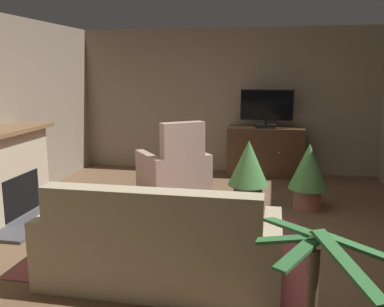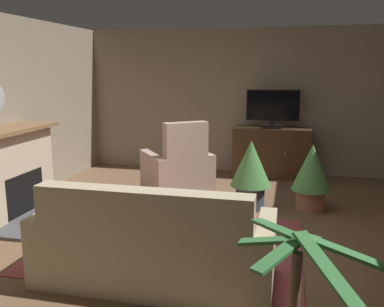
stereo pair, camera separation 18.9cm
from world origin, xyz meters
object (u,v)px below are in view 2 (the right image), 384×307
object	(u,v)px
tv_cabinet	(271,154)
folded_newspaper	(179,199)
television	(273,108)
potted_plant_small_fern_corner	(312,174)
sofa_floral	(153,250)
armchair_by_fireplace	(178,172)
tv_remote	(185,200)
cat	(84,223)
fireplace	(10,174)
coffee_table	(180,205)
potted_plant_leafy_by_curtain	(251,170)

from	to	relation	value
tv_cabinet	folded_newspaper	world-z (taller)	tv_cabinet
television	potted_plant_small_fern_corner	bearing A→B (deg)	-69.90
folded_newspaper	sofa_floral	size ratio (longest dim) A/B	0.14
potted_plant_small_fern_corner	armchair_by_fireplace	bearing A→B (deg)	170.17
tv_remote	cat	world-z (taller)	tv_remote
fireplace	television	distance (m)	4.32
cat	folded_newspaper	bearing A→B (deg)	10.09
fireplace	television	bearing A→B (deg)	41.06
sofa_floral	potted_plant_small_fern_corner	size ratio (longest dim) A/B	2.31
fireplace	armchair_by_fireplace	xyz separation A→B (m)	(1.87, 1.45, -0.21)
television	sofa_floral	distance (m)	4.30
coffee_table	fireplace	bearing A→B (deg)	175.23
fireplace	tv_cabinet	world-z (taller)	fireplace
fireplace	armchair_by_fireplace	distance (m)	2.38
cat	armchair_by_fireplace	bearing A→B (deg)	68.72
coffee_table	armchair_by_fireplace	bearing A→B (deg)	105.66
cat	coffee_table	bearing A→B (deg)	5.86
potted_plant_small_fern_corner	potted_plant_leafy_by_curtain	size ratio (longest dim) A/B	0.96
potted_plant_small_fern_corner	cat	world-z (taller)	potted_plant_small_fern_corner
sofa_floral	potted_plant_small_fern_corner	world-z (taller)	sofa_floral
folded_newspaper	armchair_by_fireplace	distance (m)	1.62
cat	fireplace	bearing A→B (deg)	165.22
fireplace	folded_newspaper	xyz separation A→B (m)	(2.30, -0.11, -0.13)
fireplace	television	world-z (taller)	television
coffee_table	cat	size ratio (longest dim) A/B	1.43
tv_cabinet	potted_plant_small_fern_corner	size ratio (longest dim) A/B	1.47
potted_plant_leafy_by_curtain	potted_plant_small_fern_corner	bearing A→B (deg)	8.36
potted_plant_small_fern_corner	cat	size ratio (longest dim) A/B	1.44
tv_remote	potted_plant_small_fern_corner	size ratio (longest dim) A/B	0.19
coffee_table	sofa_floral	size ratio (longest dim) A/B	0.43
coffee_table	potted_plant_leafy_by_curtain	bearing A→B (deg)	59.84
tv_remote	sofa_floral	xyz separation A→B (m)	(-0.01, -1.15, -0.11)
sofa_floral	cat	distance (m)	1.58
folded_newspaper	sofa_floral	xyz separation A→B (m)	(0.07, -1.20, -0.10)
coffee_table	folded_newspaper	bearing A→B (deg)	108.38
sofa_floral	potted_plant_leafy_by_curtain	size ratio (longest dim) A/B	2.21
television	armchair_by_fireplace	bearing A→B (deg)	-134.86
tv_cabinet	cat	world-z (taller)	tv_cabinet
armchair_by_fireplace	television	bearing A→B (deg)	45.14
tv_cabinet	television	distance (m)	0.82
sofa_floral	cat	world-z (taller)	sofa_floral
tv_cabinet	television	size ratio (longest dim) A/B	1.48
potted_plant_leafy_by_curtain	cat	distance (m)	2.30
tv_cabinet	folded_newspaper	xyz separation A→B (m)	(-0.91, -2.97, 0.01)
sofa_floral	cat	size ratio (longest dim) A/B	3.33
tv_cabinet	coffee_table	world-z (taller)	tv_cabinet
folded_newspaper	cat	bearing A→B (deg)	-165.54
tv_cabinet	armchair_by_fireplace	bearing A→B (deg)	-133.76
sofa_floral	cat	xyz separation A→B (m)	(-1.20, 1.00, -0.22)
folded_newspaper	sofa_floral	world-z (taller)	sofa_floral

